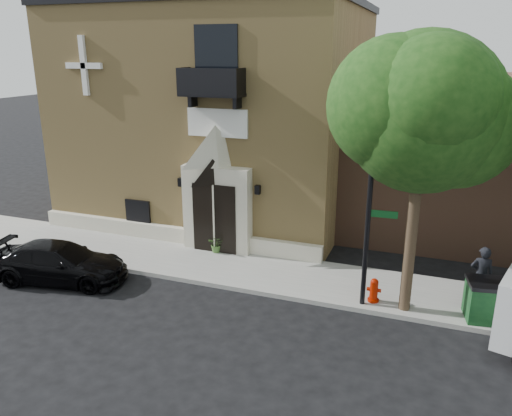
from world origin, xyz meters
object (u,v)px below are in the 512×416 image
(black_sedan, at_px, (60,263))
(street_sign, at_px, (369,215))
(fire_hydrant, at_px, (374,290))
(pedestrian_near, at_px, (481,275))
(dumpster, at_px, (499,301))

(black_sedan, relative_size, street_sign, 0.81)
(fire_hydrant, bearing_deg, black_sedan, -169.48)
(fire_hydrant, height_order, pedestrian_near, pedestrian_near)
(black_sedan, xyz_separation_m, street_sign, (9.74, 1.62, 2.27))
(black_sedan, relative_size, dumpster, 2.37)
(street_sign, distance_m, fire_hydrant, 2.44)
(fire_hydrant, relative_size, pedestrian_near, 0.41)
(fire_hydrant, height_order, dumpster, dumpster)
(street_sign, height_order, dumpster, street_sign)
(black_sedan, height_order, dumpster, black_sedan)
(black_sedan, bearing_deg, street_sign, -91.38)
(street_sign, distance_m, dumpster, 4.28)
(pedestrian_near, bearing_deg, street_sign, 15.61)
(fire_hydrant, bearing_deg, street_sign, -138.96)
(street_sign, bearing_deg, pedestrian_near, 17.49)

